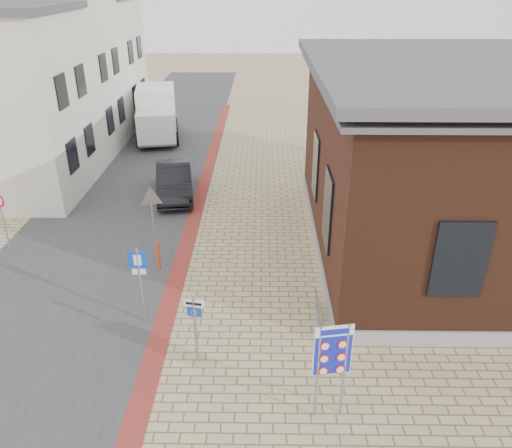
% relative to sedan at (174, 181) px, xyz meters
% --- Properties ---
extents(ground, '(120.00, 120.00, 0.00)m').
position_rel_sedan_xyz_m(ground, '(3.20, -11.57, -0.75)').
color(ground, tan).
rests_on(ground, ground).
extents(road_strip, '(7.00, 60.00, 0.02)m').
position_rel_sedan_xyz_m(road_strip, '(-2.30, 3.43, -0.74)').
color(road_strip, '#38383A').
rests_on(road_strip, ground).
extents(curb_strip, '(0.60, 40.00, 0.02)m').
position_rel_sedan_xyz_m(curb_strip, '(1.20, -1.57, -0.73)').
color(curb_strip, maroon).
rests_on(curb_strip, ground).
extents(brick_building, '(13.00, 13.00, 6.80)m').
position_rel_sedan_xyz_m(brick_building, '(12.19, -4.57, 2.74)').
color(brick_building, gray).
rests_on(brick_building, ground).
extents(townhouse_mid, '(7.40, 6.40, 9.10)m').
position_rel_sedan_xyz_m(townhouse_mid, '(-7.79, 6.43, 3.82)').
color(townhouse_mid, silver).
rests_on(townhouse_mid, ground).
extents(townhouse_far, '(7.40, 6.40, 8.30)m').
position_rel_sedan_xyz_m(townhouse_far, '(-7.79, 12.43, 3.42)').
color(townhouse_far, silver).
rests_on(townhouse_far, ground).
extents(bike_rack, '(0.08, 1.80, 0.60)m').
position_rel_sedan_xyz_m(bike_rack, '(5.85, -9.37, -0.49)').
color(bike_rack, slate).
rests_on(bike_rack, ground).
extents(sedan, '(2.33, 4.74, 1.50)m').
position_rel_sedan_xyz_m(sedan, '(0.00, 0.00, 0.00)').
color(sedan, black).
rests_on(sedan, ground).
extents(box_truck, '(3.26, 6.11, 3.04)m').
position_rel_sedan_xyz_m(box_truck, '(-2.56, 9.33, 0.82)').
color(box_truck, slate).
rests_on(box_truck, ground).
extents(border_sign, '(0.88, 0.19, 2.59)m').
position_rel_sedan_xyz_m(border_sign, '(5.70, -13.07, 1.11)').
color(border_sign, gray).
rests_on(border_sign, ground).
extents(essen_sign, '(0.56, 0.14, 2.09)m').
position_rel_sedan_xyz_m(essen_sign, '(2.40, -11.27, 0.61)').
color(essen_sign, gray).
rests_on(essen_sign, ground).
extents(parking_sign, '(0.54, 0.07, 2.47)m').
position_rel_sedan_xyz_m(parking_sign, '(0.60, -9.57, 0.93)').
color(parking_sign, gray).
rests_on(parking_sign, ground).
extents(yield_sign, '(0.93, 0.36, 2.70)m').
position_rel_sedan_xyz_m(yield_sign, '(0.17, -5.57, 1.32)').
color(yield_sign, gray).
rests_on(yield_sign, ground).
extents(speed_sign, '(0.55, 0.24, 2.45)m').
position_rel_sedan_xyz_m(speed_sign, '(-5.30, -5.52, 0.90)').
color(speed_sign, gray).
rests_on(speed_sign, ground).
extents(bollard, '(0.13, 0.13, 1.08)m').
position_rel_sedan_xyz_m(bollard, '(0.49, -6.57, -0.21)').
color(bollard, '#F4400C').
rests_on(bollard, ground).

